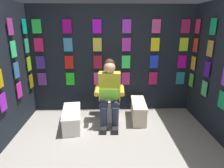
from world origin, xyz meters
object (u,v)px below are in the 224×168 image
at_px(person_reading, 110,92).
at_px(comic_longbox_far, 72,118).
at_px(toilet, 110,102).
at_px(comic_longbox_near, 138,111).

height_order(person_reading, comic_longbox_far, person_reading).
height_order(toilet, person_reading, person_reading).
bearing_deg(comic_longbox_near, comic_longbox_far, 15.01).
bearing_deg(toilet, comic_longbox_near, 170.04).
relative_size(person_reading, comic_longbox_near, 1.59).
distance_m(person_reading, comic_longbox_near, 0.71).
bearing_deg(comic_longbox_far, comic_longbox_near, -175.87).
height_order(toilet, comic_longbox_far, toilet).
height_order(toilet, comic_longbox_near, toilet).
xyz_separation_m(person_reading, comic_longbox_far, (0.68, 0.14, -0.44)).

